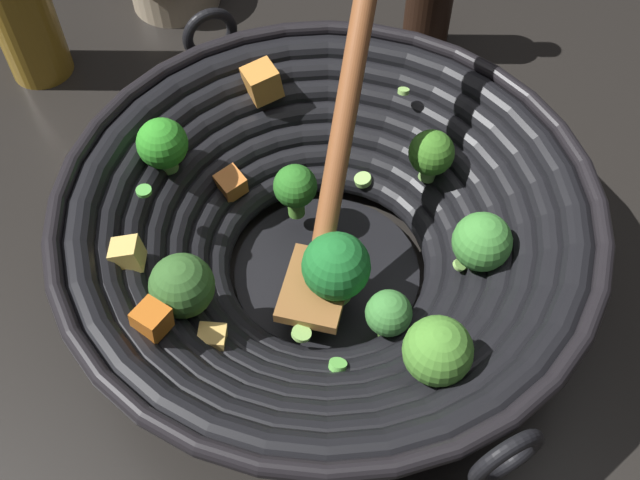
% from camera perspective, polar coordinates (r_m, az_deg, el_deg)
% --- Properties ---
extents(ground_plane, '(4.00, 4.00, 0.00)m').
position_cam_1_polar(ground_plane, '(0.65, 0.53, -2.85)').
color(ground_plane, black).
extents(wok, '(0.46, 0.43, 0.25)m').
position_cam_1_polar(wok, '(0.59, 0.59, 0.80)').
color(wok, black).
rests_on(wok, ground).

